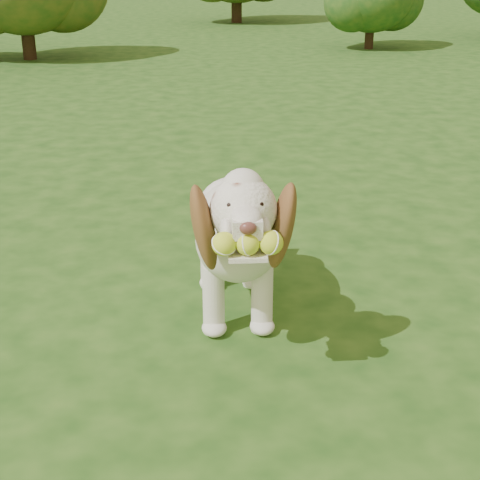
{
  "coord_description": "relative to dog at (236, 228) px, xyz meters",
  "views": [
    {
      "loc": [
        -0.03,
        -3.25,
        1.57
      ],
      "look_at": [
        0.16,
        -0.55,
        0.48
      ],
      "focal_mm": 55.0,
      "sensor_mm": 36.0,
      "label": 1
    }
  ],
  "objects": [
    {
      "name": "dog",
      "position": [
        0.0,
        0.0,
        0.0
      ],
      "size": [
        0.44,
        1.25,
        0.82
      ],
      "rotation": [
        0.0,
        0.0,
        0.0
      ],
      "color": "silver",
      "rests_on": "ground"
    },
    {
      "name": "ground",
      "position": [
        -0.16,
        0.3,
        -0.44
      ],
      "size": [
        80.0,
        80.0,
        0.0
      ],
      "primitive_type": "plane",
      "color": "#193F12",
      "rests_on": "ground"
    }
  ]
}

